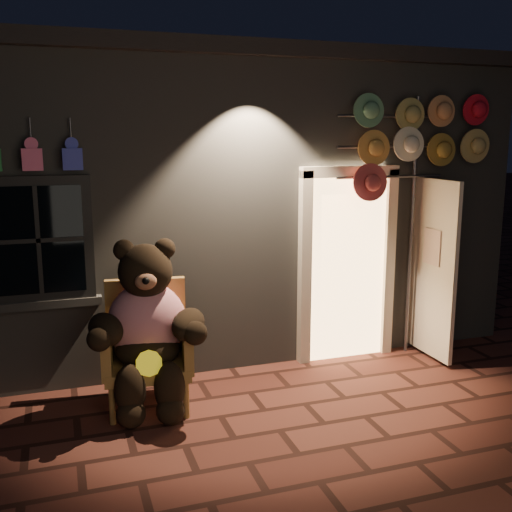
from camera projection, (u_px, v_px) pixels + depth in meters
name	position (u px, v px, depth m)	size (l,w,h in m)	color
ground	(280.00, 431.00, 5.19)	(60.00, 60.00, 0.00)	#5B2C22
shop_building	(182.00, 191.00, 8.56)	(7.30, 5.95, 3.51)	slate
wicker_armchair	(147.00, 344.00, 5.64)	(0.88, 0.82, 1.16)	olive
teddy_bear	(147.00, 327.00, 5.46)	(1.15, 0.95, 1.59)	red
hat_rack	(418.00, 139.00, 6.54)	(1.85, 0.22, 2.96)	#59595E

